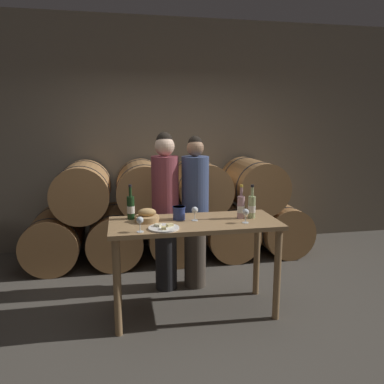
# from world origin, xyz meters

# --- Properties ---
(ground_plane) EXTENTS (10.00, 10.00, 0.00)m
(ground_plane) POSITION_xyz_m (0.00, 0.00, 0.00)
(ground_plane) COLOR #4C473F
(stone_wall_back) EXTENTS (10.00, 0.12, 3.20)m
(stone_wall_back) POSITION_xyz_m (0.00, 2.15, 1.60)
(stone_wall_back) COLOR #706656
(stone_wall_back) RESTS_ON ground_plane
(barrel_stack) EXTENTS (3.70, 0.97, 1.30)m
(barrel_stack) POSITION_xyz_m (-0.00, 1.55, 0.61)
(barrel_stack) COLOR #9E7042
(barrel_stack) RESTS_ON ground_plane
(tasting_table) EXTENTS (1.55, 0.64, 0.90)m
(tasting_table) POSITION_xyz_m (0.00, 0.00, 0.76)
(tasting_table) COLOR #99754C
(tasting_table) RESTS_ON ground_plane
(person_left) EXTENTS (0.29, 0.29, 1.70)m
(person_left) POSITION_xyz_m (-0.20, 0.58, 0.89)
(person_left) COLOR #232326
(person_left) RESTS_ON ground_plane
(person_right) EXTENTS (0.29, 0.29, 1.65)m
(person_right) POSITION_xyz_m (0.12, 0.58, 0.86)
(person_right) COLOR #4C4238
(person_right) RESTS_ON ground_plane
(wine_bottle_red) EXTENTS (0.07, 0.07, 0.33)m
(wine_bottle_red) POSITION_xyz_m (-0.57, 0.20, 1.01)
(wine_bottle_red) COLOR #193819
(wine_bottle_red) RESTS_ON tasting_table
(wine_bottle_white) EXTENTS (0.07, 0.07, 0.32)m
(wine_bottle_white) POSITION_xyz_m (0.56, 0.02, 1.01)
(wine_bottle_white) COLOR #ADBC7F
(wine_bottle_white) RESTS_ON tasting_table
(wine_bottle_rose) EXTENTS (0.07, 0.07, 0.32)m
(wine_bottle_rose) POSITION_xyz_m (0.45, 0.03, 1.01)
(wine_bottle_rose) COLOR #BC8E93
(wine_bottle_rose) RESTS_ON tasting_table
(blue_crock) EXTENTS (0.12, 0.12, 0.12)m
(blue_crock) POSITION_xyz_m (-0.13, 0.09, 0.97)
(blue_crock) COLOR navy
(blue_crock) RESTS_ON tasting_table
(bread_basket) EXTENTS (0.23, 0.23, 0.12)m
(bread_basket) POSITION_xyz_m (-0.43, 0.09, 0.95)
(bread_basket) COLOR tan
(bread_basket) RESTS_ON tasting_table
(cheese_plate) EXTENTS (0.27, 0.27, 0.04)m
(cheese_plate) POSITION_xyz_m (-0.31, -0.19, 0.91)
(cheese_plate) COLOR white
(cheese_plate) RESTS_ON tasting_table
(wine_glass_far_left) EXTENTS (0.06, 0.06, 0.13)m
(wine_glass_far_left) POSITION_xyz_m (-0.51, -0.24, 1.00)
(wine_glass_far_left) COLOR white
(wine_glass_far_left) RESTS_ON tasting_table
(wine_glass_left) EXTENTS (0.06, 0.06, 0.13)m
(wine_glass_left) POSITION_xyz_m (0.01, 0.03, 1.00)
(wine_glass_left) COLOR white
(wine_glass_left) RESTS_ON tasting_table
(wine_glass_center) EXTENTS (0.06, 0.06, 0.13)m
(wine_glass_center) POSITION_xyz_m (0.44, -0.14, 1.00)
(wine_glass_center) COLOR white
(wine_glass_center) RESTS_ON tasting_table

